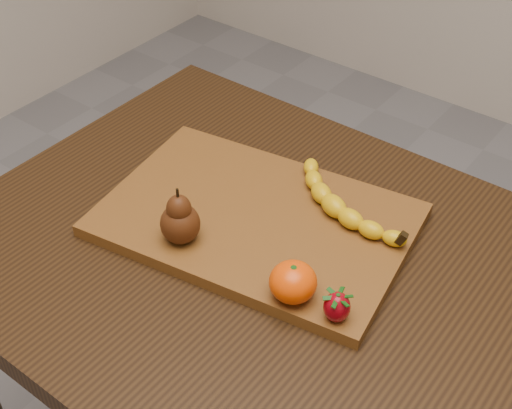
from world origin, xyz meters
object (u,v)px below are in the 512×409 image
Objects in this scene: cutting_board at (256,220)px; mandarin at (293,282)px; pear at (179,215)px; table at (290,312)px.

mandarin is at bearing -45.47° from cutting_board.
pear is at bearing -125.58° from cutting_board.
table is at bearing -31.17° from cutting_board.
mandarin reaches higher than table.
pear is at bearing -178.44° from mandarin.
pear is at bearing -155.00° from table.
cutting_board is 7.15× the size of mandarin.
pear is (-0.15, -0.07, 0.16)m from table.
table is 15.89× the size of mandarin.
cutting_board reaches higher than table.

